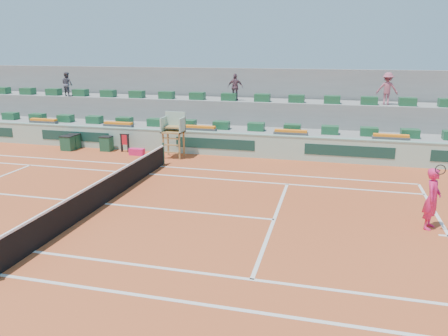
{
  "coord_description": "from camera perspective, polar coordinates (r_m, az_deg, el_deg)",
  "views": [
    {
      "loc": [
        8.14,
        -13.89,
        5.7
      ],
      "look_at": [
        4.0,
        2.5,
        1.0
      ],
      "focal_mm": 35.0,
      "sensor_mm": 36.0,
      "label": 1
    }
  ],
  "objects": [
    {
      "name": "player_bag",
      "position": [
        24.26,
        -11.31,
        2.09
      ],
      "size": [
        0.82,
        0.36,
        0.36
      ],
      "primitive_type": "cube",
      "color": "#E31D60",
      "rests_on": "ground"
    },
    {
      "name": "seat_row_upper",
      "position": [
        27.0,
        -3.49,
        9.39
      ],
      "size": [
        32.9,
        0.6,
        0.44
      ],
      "color": "#1B522F",
      "rests_on": "seating_tier_upper"
    },
    {
      "name": "stadium_back_wall",
      "position": [
        29.16,
        -2.15,
        8.64
      ],
      "size": [
        36.0,
        0.4,
        4.4
      ],
      "primitive_type": "cube",
      "color": "gray",
      "rests_on": "ground"
    },
    {
      "name": "flower_planters",
      "position": [
        25.21,
        -8.57,
        5.4
      ],
      "size": [
        26.8,
        0.36,
        0.28
      ],
      "color": "#4A4A4A",
      "rests_on": "seating_tier_lower"
    },
    {
      "name": "tennis_player",
      "position": [
        15.51,
        25.56,
        -3.63
      ],
      "size": [
        0.73,
        0.99,
        2.28
      ],
      "color": "#E31D60",
      "rests_on": "ground"
    },
    {
      "name": "seating_tier_upper",
      "position": [
        27.77,
        -3.07,
        6.4
      ],
      "size": [
        36.0,
        2.4,
        2.6
      ],
      "primitive_type": "cube",
      "color": "gray",
      "rests_on": "ground"
    },
    {
      "name": "advertising_hoarding",
      "position": [
        24.34,
        -5.63,
        3.45
      ],
      "size": [
        36.0,
        0.34,
        1.26
      ],
      "color": "#98BFAA",
      "rests_on": "ground"
    },
    {
      "name": "seat_row_lower",
      "position": [
        25.41,
        -4.74,
        5.79
      ],
      "size": [
        32.9,
        0.6,
        0.44
      ],
      "color": "#1B522F",
      "rests_on": "seating_tier_lower"
    },
    {
      "name": "seating_tier_lower",
      "position": [
        26.4,
        -4.07,
        4.36
      ],
      "size": [
        36.0,
        4.0,
        1.2
      ],
      "primitive_type": "cube",
      "color": "gray",
      "rests_on": "ground"
    },
    {
      "name": "tennis_net",
      "position": [
        16.91,
        -15.42,
        -2.86
      ],
      "size": [
        0.1,
        11.97,
        1.1
      ],
      "color": "black",
      "rests_on": "ground"
    },
    {
      "name": "ground",
      "position": [
        17.08,
        -15.3,
        -4.53
      ],
      "size": [
        90.0,
        90.0,
        0.0
      ],
      "primitive_type": "plane",
      "color": "#A64320",
      "rests_on": "ground"
    },
    {
      "name": "drink_cooler_c",
      "position": [
        26.84,
        -19.04,
        3.34
      ],
      "size": [
        0.66,
        0.57,
        0.84
      ],
      "color": "#17452D",
      "rests_on": "ground"
    },
    {
      "name": "spectator_right",
      "position": [
        26.04,
        20.54,
        9.68
      ],
      "size": [
        1.2,
        0.77,
        1.76
      ],
      "primitive_type": "imported",
      "rotation": [
        0.0,
        0.0,
        3.03
      ],
      "color": "#9E4F60",
      "rests_on": "seating_tier_upper"
    },
    {
      "name": "towel_rack",
      "position": [
        25.04,
        -12.84,
        3.41
      ],
      "size": [
        0.56,
        0.09,
        1.03
      ],
      "color": "black",
      "rests_on": "ground"
    },
    {
      "name": "spectator_left",
      "position": [
        30.53,
        -19.8,
        10.28
      ],
      "size": [
        0.9,
        0.8,
        1.55
      ],
      "primitive_type": "imported",
      "rotation": [
        0.0,
        0.0,
        2.81
      ],
      "color": "#4B4A56",
      "rests_on": "seating_tier_upper"
    },
    {
      "name": "umpire_chair",
      "position": [
        23.25,
        -6.58,
        5.14
      ],
      "size": [
        1.1,
        0.9,
        2.4
      ],
      "color": "olive",
      "rests_on": "ground"
    },
    {
      "name": "court_lines",
      "position": [
        17.07,
        -15.3,
        -4.52
      ],
      "size": [
        23.89,
        11.09,
        0.01
      ],
      "color": "silver",
      "rests_on": "ground"
    },
    {
      "name": "spectator_mid",
      "position": [
        26.42,
        1.49,
        10.52
      ],
      "size": [
        0.93,
        0.4,
        1.58
      ],
      "primitive_type": "imported",
      "rotation": [
        0.0,
        0.0,
        3.16
      ],
      "color": "#684553",
      "rests_on": "seating_tier_upper"
    },
    {
      "name": "drink_cooler_b",
      "position": [
        26.42,
        -19.74,
        3.1
      ],
      "size": [
        0.69,
        0.6,
        0.84
      ],
      "color": "#17452D",
      "rests_on": "ground"
    },
    {
      "name": "drink_cooler_a",
      "position": [
        25.6,
        -15.09,
        3.1
      ],
      "size": [
        0.65,
        0.56,
        0.84
      ],
      "color": "#17452D",
      "rests_on": "ground"
    }
  ]
}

